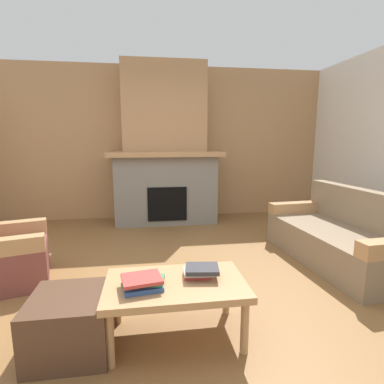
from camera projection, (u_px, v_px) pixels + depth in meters
ground at (184, 293)px, 2.85m from camera, size 9.00×9.00×0.00m
wall_back_wood_panel at (164, 144)px, 5.54m from camera, size 6.00×0.12×2.70m
fireplace at (165, 155)px, 5.20m from camera, size 1.90×0.82×2.70m
couch at (341, 238)px, 3.55m from camera, size 0.98×1.86×0.85m
armchair at (0, 256)px, 3.00m from camera, size 0.94×0.94×0.85m
coffee_table at (176, 289)px, 2.16m from camera, size 1.00×0.60×0.43m
ottoman at (71, 323)px, 2.05m from camera, size 0.52×0.52×0.40m
book_stack_near_edge at (143, 282)px, 2.06m from camera, size 0.31×0.26×0.08m
book_stack_center at (200, 271)px, 2.23m from camera, size 0.27×0.23×0.08m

